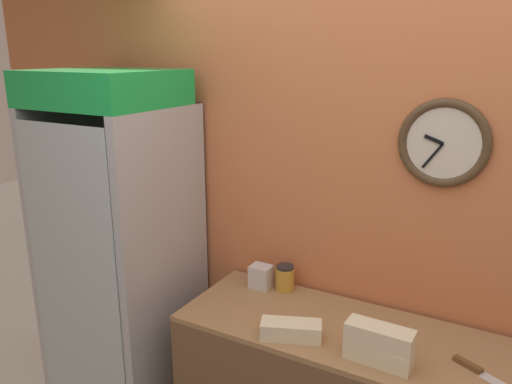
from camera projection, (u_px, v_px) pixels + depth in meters
wall_back at (383, 221)px, 2.38m from camera, size 5.20×0.10×2.70m
beverage_cooler at (126, 241)px, 2.80m from camera, size 0.69×0.67×2.05m
sandwich_stack_bottom at (378, 353)px, 1.99m from camera, size 0.27×0.11×0.08m
sandwich_stack_middle at (380, 336)px, 1.97m from camera, size 0.27×0.11×0.08m
sandwich_flat_left at (291, 330)px, 2.16m from camera, size 0.28×0.19×0.08m
chefs_knife at (483, 373)px, 1.92m from camera, size 0.33×0.18×0.02m
condiment_jar at (285, 278)px, 2.59m from camera, size 0.10×0.10×0.13m
napkin_dispenser at (261, 276)px, 2.62m from camera, size 0.11×0.09×0.12m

